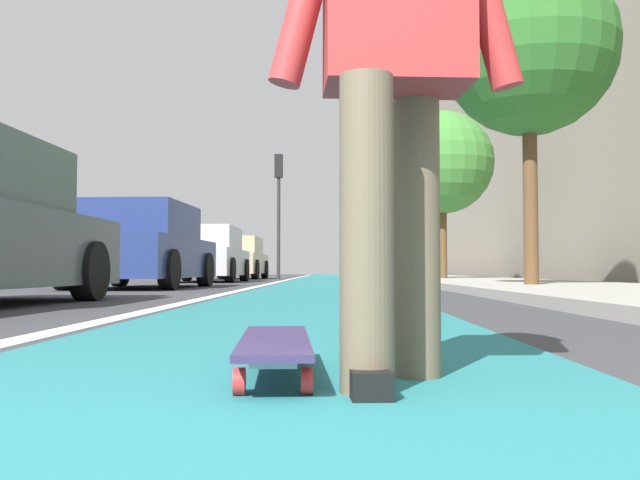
{
  "coord_description": "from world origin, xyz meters",
  "views": [
    {
      "loc": [
        -0.45,
        -0.21,
        0.32
      ],
      "look_at": [
        13.17,
        0.01,
        0.92
      ],
      "focal_mm": 38.34,
      "sensor_mm": 36.0,
      "label": 1
    }
  ],
  "objects_px": {
    "parked_car_far": "(207,256)",
    "street_tree_mid": "(528,49)",
    "parked_car_end": "(237,259)",
    "skateboard": "(275,345)",
    "skater_person": "(395,47)",
    "parked_car_mid": "(141,248)",
    "traffic_light": "(279,193)",
    "street_tree_far": "(442,163)"
  },
  "relations": [
    {
      "from": "parked_car_end",
      "to": "street_tree_far",
      "type": "height_order",
      "value": "street_tree_far"
    },
    {
      "from": "skateboard",
      "to": "parked_car_end",
      "type": "xyz_separation_m",
      "value": [
        22.48,
        3.21,
        0.63
      ]
    },
    {
      "from": "skateboard",
      "to": "parked_car_mid",
      "type": "height_order",
      "value": "parked_car_mid"
    },
    {
      "from": "parked_car_end",
      "to": "parked_car_mid",
      "type": "bearing_deg",
      "value": -179.89
    },
    {
      "from": "street_tree_far",
      "to": "parked_car_mid",
      "type": "bearing_deg",
      "value": 133.89
    },
    {
      "from": "street_tree_mid",
      "to": "street_tree_far",
      "type": "relative_size",
      "value": 1.09
    },
    {
      "from": "parked_car_end",
      "to": "street_tree_mid",
      "type": "relative_size",
      "value": 0.9
    },
    {
      "from": "parked_car_far",
      "to": "street_tree_mid",
      "type": "relative_size",
      "value": 0.89
    },
    {
      "from": "street_tree_mid",
      "to": "street_tree_far",
      "type": "distance_m",
      "value": 7.99
    },
    {
      "from": "parked_car_far",
      "to": "parked_car_end",
      "type": "distance_m",
      "value": 6.12
    },
    {
      "from": "skater_person",
      "to": "street_tree_mid",
      "type": "height_order",
      "value": "street_tree_mid"
    },
    {
      "from": "traffic_light",
      "to": "street_tree_far",
      "type": "relative_size",
      "value": 0.95
    },
    {
      "from": "skater_person",
      "to": "street_tree_far",
      "type": "bearing_deg",
      "value": -9.73
    },
    {
      "from": "street_tree_far",
      "to": "traffic_light",
      "type": "bearing_deg",
      "value": 41.59
    },
    {
      "from": "skater_person",
      "to": "parked_car_mid",
      "type": "bearing_deg",
      "value": 19.24
    },
    {
      "from": "skateboard",
      "to": "traffic_light",
      "type": "distance_m",
      "value": 21.68
    },
    {
      "from": "skateboard",
      "to": "street_tree_far",
      "type": "distance_m",
      "value": 16.65
    },
    {
      "from": "parked_car_mid",
      "to": "traffic_light",
      "type": "distance_m",
      "value": 11.77
    },
    {
      "from": "skateboard",
      "to": "street_tree_mid",
      "type": "xyz_separation_m",
      "value": [
        8.08,
        -3.12,
        3.53
      ]
    },
    {
      "from": "parked_car_mid",
      "to": "street_tree_mid",
      "type": "distance_m",
      "value": 7.21
    },
    {
      "from": "skater_person",
      "to": "parked_car_far",
      "type": "height_order",
      "value": "skater_person"
    },
    {
      "from": "parked_car_mid",
      "to": "street_tree_mid",
      "type": "relative_size",
      "value": 0.83
    },
    {
      "from": "skateboard",
      "to": "parked_car_end",
      "type": "distance_m",
      "value": 22.72
    },
    {
      "from": "skater_person",
      "to": "traffic_light",
      "type": "bearing_deg",
      "value": 5.25
    },
    {
      "from": "street_tree_mid",
      "to": "parked_car_end",
      "type": "bearing_deg",
      "value": 23.75
    },
    {
      "from": "parked_car_mid",
      "to": "parked_car_far",
      "type": "height_order",
      "value": "parked_car_mid"
    },
    {
      "from": "skater_person",
      "to": "parked_car_mid",
      "type": "xyz_separation_m",
      "value": [
        10.13,
        3.54,
        -0.22
      ]
    },
    {
      "from": "parked_car_end",
      "to": "skateboard",
      "type": "bearing_deg",
      "value": -171.86
    },
    {
      "from": "parked_car_mid",
      "to": "parked_car_far",
      "type": "distance_m",
      "value": 6.38
    },
    {
      "from": "parked_car_far",
      "to": "traffic_light",
      "type": "distance_m",
      "value": 5.76
    },
    {
      "from": "skater_person",
      "to": "parked_car_mid",
      "type": "relative_size",
      "value": 0.4
    },
    {
      "from": "traffic_light",
      "to": "parked_car_mid",
      "type": "bearing_deg",
      "value": 172.27
    },
    {
      "from": "skateboard",
      "to": "skater_person",
      "type": "xyz_separation_m",
      "value": [
        -0.15,
        -0.35,
        0.84
      ]
    },
    {
      "from": "parked_car_far",
      "to": "street_tree_far",
      "type": "height_order",
      "value": "street_tree_far"
    },
    {
      "from": "parked_car_end",
      "to": "skater_person",
      "type": "bearing_deg",
      "value": -171.06
    },
    {
      "from": "parked_car_far",
      "to": "street_tree_mid",
      "type": "xyz_separation_m",
      "value": [
        -8.29,
        -6.32,
        2.91
      ]
    },
    {
      "from": "skateboard",
      "to": "parked_car_mid",
      "type": "bearing_deg",
      "value": 17.73
    },
    {
      "from": "parked_car_far",
      "to": "skateboard",
      "type": "bearing_deg",
      "value": -168.95
    },
    {
      "from": "street_tree_mid",
      "to": "street_tree_far",
      "type": "height_order",
      "value": "street_tree_mid"
    },
    {
      "from": "skater_person",
      "to": "parked_car_end",
      "type": "xyz_separation_m",
      "value": [
        22.63,
        3.56,
        -0.21
      ]
    },
    {
      "from": "parked_car_mid",
      "to": "skateboard",
      "type": "bearing_deg",
      "value": -162.27
    },
    {
      "from": "skater_person",
      "to": "traffic_light",
      "type": "height_order",
      "value": "traffic_light"
    }
  ]
}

